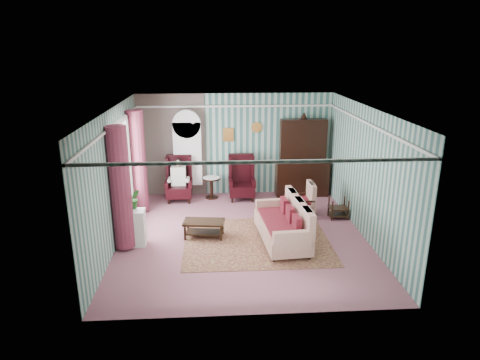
{
  "coord_description": "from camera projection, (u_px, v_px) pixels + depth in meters",
  "views": [
    {
      "loc": [
        -0.62,
        -8.91,
        4.17
      ],
      "look_at": [
        -0.02,
        0.6,
        1.15
      ],
      "focal_mm": 32.0,
      "sensor_mm": 36.0,
      "label": 1
    }
  ],
  "objects": [
    {
      "name": "round_side_table",
      "position": [
        212.0,
        188.0,
        12.11
      ],
      "size": [
        0.5,
        0.5,
        0.6
      ],
      "primitive_type": "cylinder",
      "color": "black",
      "rests_on": "floor"
    },
    {
      "name": "potted_plant_b",
      "position": [
        134.0,
        199.0,
        9.16
      ],
      "size": [
        0.29,
        0.27,
        0.43
      ],
      "primitive_type": "imported",
      "rotation": [
        0.0,
        0.0,
        0.38
      ],
      "color": "#19511C",
      "rests_on": "plant_stand"
    },
    {
      "name": "wingback_left",
      "position": [
        179.0,
        179.0,
        11.82
      ],
      "size": [
        0.76,
        0.8,
        1.25
      ],
      "primitive_type": "cube",
      "color": "black",
      "rests_on": "floor"
    },
    {
      "name": "floral_armchair",
      "position": [
        301.0,
        196.0,
        10.77
      ],
      "size": [
        0.73,
        0.74,
        1.07
      ],
      "primitive_type": "cube",
      "rotation": [
        0.0,
        0.0,
        1.6
      ],
      "color": "beige",
      "rests_on": "floor"
    },
    {
      "name": "dresser_hutch",
      "position": [
        303.0,
        155.0,
        12.12
      ],
      "size": [
        1.5,
        0.56,
        2.36
      ],
      "primitive_type": "cube",
      "color": "black",
      "rests_on": "floor"
    },
    {
      "name": "seated_woman",
      "position": [
        179.0,
        180.0,
        11.83
      ],
      "size": [
        0.44,
        0.4,
        1.18
      ],
      "primitive_type": null,
      "color": "silver",
      "rests_on": "floor"
    },
    {
      "name": "nest_table",
      "position": [
        338.0,
        208.0,
        10.69
      ],
      "size": [
        0.45,
        0.38,
        0.54
      ],
      "primitive_type": "cube",
      "color": "black",
      "rests_on": "floor"
    },
    {
      "name": "room_shell",
      "position": [
        214.0,
        149.0,
        9.29
      ],
      "size": [
        5.53,
        6.02,
        2.91
      ],
      "color": "#35625B",
      "rests_on": "ground"
    },
    {
      "name": "potted_plant_c",
      "position": [
        127.0,
        202.0,
        9.13
      ],
      "size": [
        0.2,
        0.2,
        0.35
      ],
      "primitive_type": "imported",
      "rotation": [
        0.0,
        0.0,
        0.01
      ],
      "color": "#215A1C",
      "rests_on": "plant_stand"
    },
    {
      "name": "floor",
      "position": [
        242.0,
        236.0,
        9.77
      ],
      "size": [
        6.0,
        6.0,
        0.0
      ],
      "primitive_type": "plane",
      "color": "#8E525E",
      "rests_on": "ground"
    },
    {
      "name": "wingback_right",
      "position": [
        242.0,
        178.0,
        11.92
      ],
      "size": [
        0.76,
        0.8,
        1.25
      ],
      "primitive_type": "cube",
      "color": "black",
      "rests_on": "floor"
    },
    {
      "name": "potted_plant_a",
      "position": [
        125.0,
        203.0,
        8.89
      ],
      "size": [
        0.49,
        0.46,
        0.44
      ],
      "primitive_type": "imported",
      "rotation": [
        0.0,
        0.0,
        -0.36
      ],
      "color": "#205019",
      "rests_on": "plant_stand"
    },
    {
      "name": "rug",
      "position": [
        257.0,
        241.0,
        9.5
      ],
      "size": [
        3.2,
        2.6,
        0.01
      ],
      "primitive_type": "cube",
      "color": "#4C191B",
      "rests_on": "floor"
    },
    {
      "name": "bookcase",
      "position": [
        188.0,
        158.0,
        12.05
      ],
      "size": [
        0.8,
        0.28,
        2.24
      ],
      "primitive_type": "cube",
      "color": "white",
      "rests_on": "floor"
    },
    {
      "name": "sofa",
      "position": [
        282.0,
        219.0,
        9.32
      ],
      "size": [
        1.15,
        2.06,
        1.08
      ],
      "primitive_type": "cube",
      "rotation": [
        0.0,
        0.0,
        1.65
      ],
      "color": "#B5A48C",
      "rests_on": "floor"
    },
    {
      "name": "plant_stand",
      "position": [
        133.0,
        228.0,
        9.22
      ],
      "size": [
        0.55,
        0.35,
        0.8
      ],
      "primitive_type": "cube",
      "color": "white",
      "rests_on": "floor"
    },
    {
      "name": "coffee_table",
      "position": [
        204.0,
        229.0,
        9.66
      ],
      "size": [
        0.97,
        0.58,
        0.39
      ],
      "primitive_type": "cube",
      "rotation": [
        0.0,
        0.0,
        -0.12
      ],
      "color": "black",
      "rests_on": "floor"
    }
  ]
}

